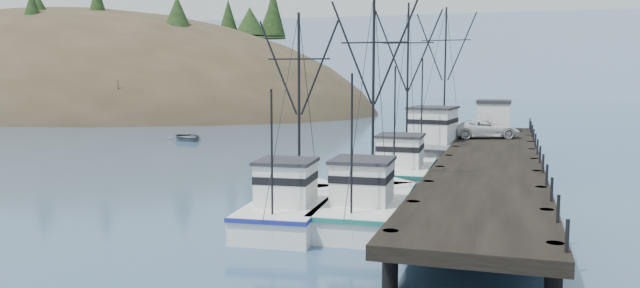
# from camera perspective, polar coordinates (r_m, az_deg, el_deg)

# --- Properties ---
(ground) EXTENTS (400.00, 400.00, 0.00)m
(ground) POSITION_cam_1_polar(r_m,az_deg,el_deg) (29.52, -14.55, -7.93)
(ground) COLOR #314C6D
(ground) RESTS_ON ground
(pier) EXTENTS (6.00, 44.00, 2.00)m
(pier) POSITION_cam_1_polar(r_m,az_deg,el_deg) (40.67, 15.31, -1.56)
(pier) COLOR black
(pier) RESTS_ON ground
(headland) EXTENTS (134.80, 78.00, 51.00)m
(headland) POSITION_cam_1_polar(r_m,az_deg,el_deg) (137.27, -24.03, 1.08)
(headland) COLOR #382D1E
(headland) RESTS_ON ground
(distant_ridge) EXTENTS (360.00, 40.00, 26.00)m
(distant_ridge) POSITION_cam_1_polar(r_m,az_deg,el_deg) (194.47, 15.61, 4.21)
(distant_ridge) COLOR #9EB2C6
(distant_ridge) RESTS_ON ground
(distant_ridge_far) EXTENTS (180.00, 25.00, 18.00)m
(distant_ridge_far) POSITION_cam_1_polar(r_m,az_deg,el_deg) (216.54, 2.34, 4.66)
(distant_ridge_far) COLOR silver
(distant_ridge_far) RESTS_ON ground
(moored_sailboats) EXTENTS (21.85, 15.77, 6.35)m
(moored_sailboats) POSITION_cam_1_polar(r_m,az_deg,el_deg) (95.01, -14.77, 2.18)
(moored_sailboats) COLOR white
(moored_sailboats) RESTS_ON ground
(trawler_near) EXTENTS (4.11, 11.47, 11.60)m
(trawler_near) POSITION_cam_1_polar(r_m,az_deg,el_deg) (30.97, 4.44, -5.50)
(trawler_near) COLOR white
(trawler_near) RESTS_ON ground
(trawler_mid) EXTENTS (4.21, 10.54, 10.51)m
(trawler_mid) POSITION_cam_1_polar(r_m,az_deg,el_deg) (30.42, -2.35, -5.71)
(trawler_mid) COLOR white
(trawler_mid) RESTS_ON ground
(trawler_far) EXTENTS (4.16, 12.09, 12.28)m
(trawler_far) POSITION_cam_1_polar(r_m,az_deg,el_deg) (42.40, 7.67, -2.25)
(trawler_far) COLOR white
(trawler_far) RESTS_ON ground
(work_vessel) EXTENTS (6.29, 15.52, 12.93)m
(work_vessel) POSITION_cam_1_polar(r_m,az_deg,el_deg) (51.82, 10.82, -0.25)
(work_vessel) COLOR slate
(work_vessel) RESTS_ON ground
(pier_shed) EXTENTS (3.00, 3.20, 2.80)m
(pier_shed) POSITION_cam_1_polar(r_m,az_deg,el_deg) (58.42, 15.59, 2.55)
(pier_shed) COLOR silver
(pier_shed) RESTS_ON pier
(pickup_truck) EXTENTS (5.96, 4.25, 1.51)m
(pickup_truck) POSITION_cam_1_polar(r_m,az_deg,el_deg) (52.08, 14.83, 1.37)
(pickup_truck) COLOR silver
(pickup_truck) RESTS_ON pier
(motorboat) EXTENTS (6.34, 6.40, 1.09)m
(motorboat) POSITION_cam_1_polar(r_m,az_deg,el_deg) (68.50, -12.03, 0.34)
(motorboat) COLOR slate
(motorboat) RESTS_ON ground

